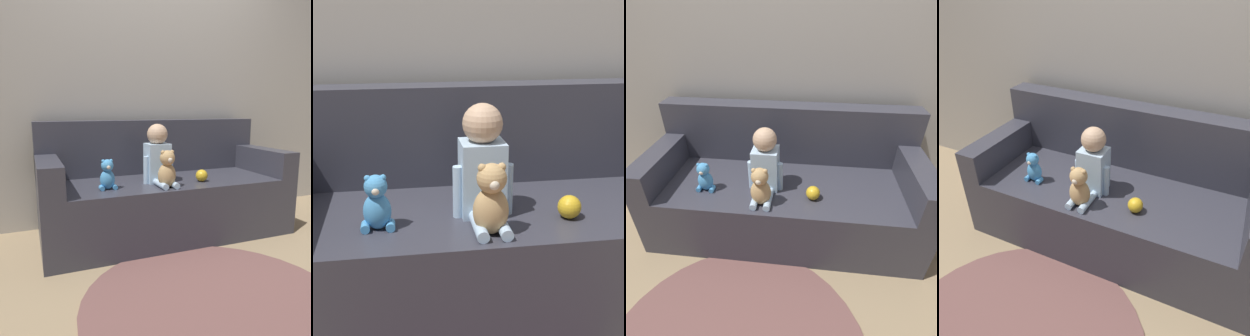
% 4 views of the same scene
% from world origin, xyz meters
% --- Properties ---
extents(ground_plane, '(12.00, 12.00, 0.00)m').
position_xyz_m(ground_plane, '(0.00, 0.00, 0.00)').
color(ground_plane, '#9E8460').
extents(wall_back, '(8.00, 0.05, 2.60)m').
position_xyz_m(wall_back, '(0.00, 0.49, 1.30)').
color(wall_back, '#ADA89E').
rests_on(wall_back, ground_plane).
extents(couch, '(1.99, 0.82, 0.93)m').
position_xyz_m(couch, '(0.00, 0.05, 0.33)').
color(couch, '#383842').
rests_on(couch, ground_plane).
extents(person_baby, '(0.24, 0.35, 0.45)m').
position_xyz_m(person_baby, '(-0.11, -0.11, 0.67)').
color(person_baby, silver).
rests_on(person_baby, couch).
extents(teddy_bear_brown, '(0.13, 0.13, 0.27)m').
position_xyz_m(teddy_bear_brown, '(-0.12, -0.29, 0.60)').
color(teddy_bear_brown, tan).
rests_on(teddy_bear_brown, couch).
extents(plush_toy_side, '(0.13, 0.10, 0.22)m').
position_xyz_m(plush_toy_side, '(-0.53, -0.19, 0.57)').
color(plush_toy_side, '#4C9EDB').
rests_on(plush_toy_side, couch).
extents(toy_ball, '(0.09, 0.09, 0.09)m').
position_xyz_m(toy_ball, '(0.22, -0.20, 0.51)').
color(toy_ball, gold).
rests_on(toy_ball, couch).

